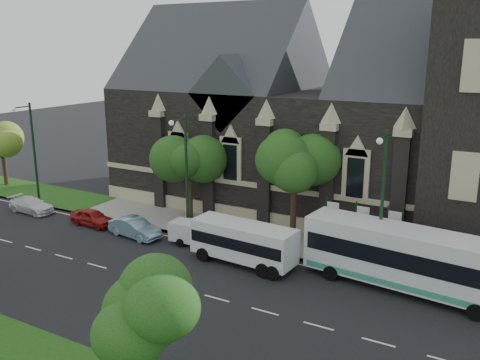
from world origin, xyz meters
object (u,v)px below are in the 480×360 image
Objects in this scene: shuttle_bus at (244,241)px; car_far_red at (92,217)px; tree_walk_far at (4,141)px; tour_coach at (413,259)px; banner_flag_right at (391,231)px; banner_flag_left at (330,221)px; banner_flag_center at (360,226)px; street_lamp_mid at (185,169)px; tree_park_east at (152,310)px; tree_walk_left at (192,150)px; street_lamp_far at (32,148)px; street_lamp_near at (382,196)px; sedan at (135,228)px; car_far_white at (31,205)px; tree_walk_right at (299,161)px; box_trailer at (186,231)px.

shuttle_bus is 13.92m from car_far_red.
tree_walk_far reaches higher than tour_coach.
banner_flag_left is at bearing 180.00° from banner_flag_right.
tree_walk_far reaches higher than banner_flag_left.
banner_flag_left reaches higher than shuttle_bus.
banner_flag_center is 0.32× the size of tour_coach.
street_lamp_mid is 2.25× the size of banner_flag_center.
tree_park_east is 0.89× the size of shuttle_bus.
tree_walk_left is 4.08m from street_lamp_mid.
street_lamp_far is at bearing -165.74° from tree_walk_left.
tree_park_east is 16.86m from street_lamp_near.
tree_walk_far is 34.20m from banner_flag_left.
street_lamp_near is 17.93m from sedan.
tree_park_east is 1.57× the size of banner_flag_right.
tour_coach is 31.02m from car_far_white.
tree_walk_right is at bearing 8.86° from street_lamp_far.
banner_flag_center is 4.88m from tour_coach.
banner_flag_center is (5.08, -1.71, -3.43)m from tree_walk_right.
tree_walk_left is 7.58m from sedan.
box_trailer is 0.70× the size of sedan.
tree_park_east is 0.82× the size of tree_walk_left.
street_lamp_near is 2.10× the size of sedan.
box_trailer is 15.49m from car_far_white.
banner_flag_right is 0.57× the size of shuttle_bus.
tree_walk_right is 9.39m from box_trailer.
tree_park_east is 29.28m from car_far_white.
tree_walk_right is 7.72m from street_lamp_near.
tree_park_east reaches higher than sedan.
car_far_white is (-12.97, -5.22, -5.11)m from tree_walk_left.
shuttle_bus is at bearing -5.74° from street_lamp_far.
tree_walk_left is 12.66m from banner_flag_left.
car_far_red is at bearing -88.46° from car_far_white.
street_lamp_near is at bearing -84.06° from car_far_red.
banner_flag_right is 9.27m from shuttle_bus.
street_lamp_mid is 1.00× the size of street_lamp_far.
tree_walk_left reaches higher than banner_flag_right.
tree_park_east is 2.09× the size of box_trailer.
tour_coach reaches higher than shuttle_bus.
tree_walk_left is at bearing -179.94° from tree_walk_right.
tree_park_east is 1.57× the size of banner_flag_left.
banner_flag_left is at bearing -29.10° from tree_walk_right.
car_far_white is at bearing -158.08° from tree_walk_left.
tour_coach reaches higher than box_trailer.
tree_walk_left is 0.60× the size of tour_coach.
banner_flag_left reaches higher than car_far_red.
street_lamp_far reaches higher than banner_flag_center.
street_lamp_far reaches higher than tree_walk_left.
tree_walk_far is at bearing 178.03° from banner_flag_left.
tree_walk_left is 14.67m from street_lamp_far.
banner_flag_right is at bearing -6.04° from tree_walk_left.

